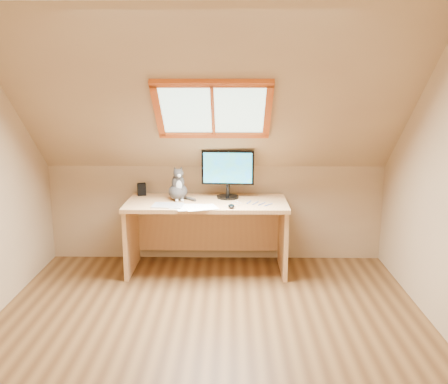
{
  "coord_description": "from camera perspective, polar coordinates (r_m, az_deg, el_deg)",
  "views": [
    {
      "loc": [
        0.16,
        -3.35,
        1.88
      ],
      "look_at": [
        0.1,
        1.0,
        0.89
      ],
      "focal_mm": 40.0,
      "sensor_mm": 36.0,
      "label": 1
    }
  ],
  "objects": [
    {
      "name": "monitor",
      "position": [
        4.95,
        0.44,
        2.42
      ],
      "size": [
        0.52,
        0.22,
        0.48
      ],
      "color": "black",
      "rests_on": "desk"
    },
    {
      "name": "room_shell",
      "position": [
        3.3,
        -1.99,
        4.92
      ],
      "size": [
        3.52,
        3.52,
        2.41
      ],
      "color": "tan",
      "rests_on": "ground"
    },
    {
      "name": "desk_speaker",
      "position": [
        5.19,
        -9.39,
        0.31
      ],
      "size": [
        0.1,
        0.1,
        0.12
      ],
      "primitive_type": "cube",
      "rotation": [
        0.0,
        0.0,
        0.25
      ],
      "color": "black",
      "rests_on": "desk"
    },
    {
      "name": "cat",
      "position": [
        4.93,
        -5.28,
        0.5
      ],
      "size": [
        0.24,
        0.27,
        0.35
      ],
      "color": "#3D3836",
      "rests_on": "desk"
    },
    {
      "name": "ground",
      "position": [
        3.85,
        -1.75,
        -16.5
      ],
      "size": [
        3.5,
        3.5,
        0.0
      ],
      "primitive_type": "plane",
      "color": "brown",
      "rests_on": "ground"
    },
    {
      "name": "mouse",
      "position": [
        4.62,
        0.84,
        -1.62
      ],
      "size": [
        0.07,
        0.11,
        0.03
      ],
      "primitive_type": "ellipsoid",
      "rotation": [
        0.0,
        0.0,
        0.05
      ],
      "color": "black",
      "rests_on": "desk"
    },
    {
      "name": "cables",
      "position": [
        4.76,
        2.85,
        -1.36
      ],
      "size": [
        0.51,
        0.26,
        0.01
      ],
      "color": "silver",
      "rests_on": "desk"
    },
    {
      "name": "desk",
      "position": [
        5.0,
        -1.94,
        -3.33
      ],
      "size": [
        1.57,
        0.69,
        0.72
      ],
      "color": "#E1AE6B",
      "rests_on": "ground"
    },
    {
      "name": "papers",
      "position": [
        4.63,
        -3.47,
        -1.78
      ],
      "size": [
        0.35,
        0.3,
        0.01
      ],
      "color": "white",
      "rests_on": "desk"
    },
    {
      "name": "graphics_tablet",
      "position": [
        4.72,
        -6.44,
        -1.54
      ],
      "size": [
        0.3,
        0.23,
        0.01
      ],
      "primitive_type": "cube",
      "rotation": [
        0.0,
        0.0,
        -0.09
      ],
      "color": "#B2B2B7",
      "rests_on": "desk"
    }
  ]
}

